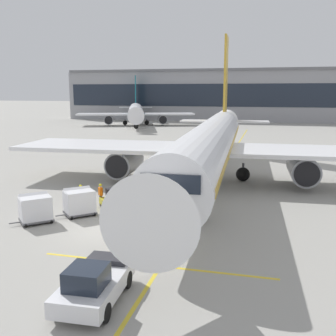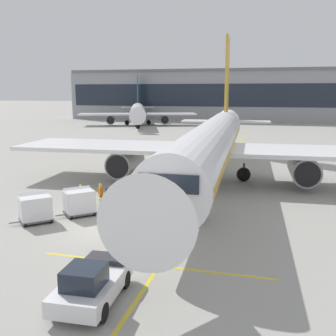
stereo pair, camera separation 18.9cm
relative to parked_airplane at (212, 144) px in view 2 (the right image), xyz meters
name	(u,v)px [view 2 (the right image)]	position (x,y,z in m)	size (l,w,h in m)	color
ground_plane	(100,231)	(-4.63, -15.16, -3.69)	(600.00, 600.00, 0.00)	#9E9B93
parked_airplane	(212,144)	(0.00, 0.00, 0.00)	(37.77, 48.29, 15.89)	white
belt_loader	(127,195)	(-4.89, -9.61, -2.82)	(4.84, 4.41, 3.01)	gold
baggage_cart_lead	(79,201)	(-7.35, -12.56, -2.69)	(2.55, 2.54, 1.91)	#515156
baggage_cart_second	(35,208)	(-9.41, -14.72, -2.69)	(2.55, 2.54, 1.91)	#515156
pushback_tug	(92,283)	(-1.39, -23.09, -2.86)	(2.29, 4.49, 1.83)	silver
ground_crew_by_loader	(81,194)	(-8.10, -10.81, -2.69)	(0.41, 0.49, 1.74)	black
ground_crew_by_carts	(101,193)	(-6.80, -10.15, -2.69)	(0.44, 0.44, 1.74)	#514C42
safety_cone_engine_keepout	(168,177)	(-4.23, -0.14, -3.39)	(0.54, 0.54, 0.62)	black
safety_cone_wingtip	(154,175)	(-5.78, 0.20, -3.33)	(0.66, 0.66, 0.74)	black
safety_cone_nose_mark	(147,180)	(-5.65, -2.27, -3.30)	(0.70, 0.70, 0.79)	black
apron_guidance_line_lead_in	(213,184)	(0.33, -0.87, -3.68)	(0.20, 110.00, 0.01)	yellow
apron_guidance_line_stop_bar	(153,266)	(0.04, -19.15, -3.68)	(12.00, 0.20, 0.01)	yellow
terminal_building	(221,95)	(-9.94, 84.58, 3.65)	(90.79, 16.11, 14.78)	#939399
distant_airplane	(138,112)	(-27.75, 59.24, -0.38)	(29.62, 37.85, 12.92)	white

